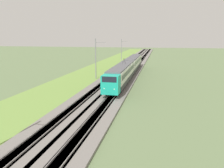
{
  "coord_description": "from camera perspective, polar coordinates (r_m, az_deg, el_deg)",
  "views": [
    {
      "loc": [
        -4.76,
        -11.03,
        9.57
      ],
      "look_at": [
        28.18,
        -3.93,
        2.29
      ],
      "focal_mm": 35.0,
      "sensor_mm": 36.0,
      "label": 1
    }
  ],
  "objects": [
    {
      "name": "ballast_main",
      "position": [
        56.64,
        0.76,
        2.62
      ],
      "size": [
        240.0,
        4.4,
        0.3
      ],
      "color": "slate",
      "rests_on": "ground"
    },
    {
      "name": "ballast_adjacent",
      "position": [
        56.01,
        4.71,
        2.47
      ],
      "size": [
        240.0,
        4.4,
        0.3
      ],
      "color": "slate",
      "rests_on": "ground"
    },
    {
      "name": "track_main",
      "position": [
        56.64,
        0.76,
        2.63
      ],
      "size": [
        240.0,
        1.57,
        0.45
      ],
      "color": "#4C4238",
      "rests_on": "ground"
    },
    {
      "name": "track_adjacent",
      "position": [
        56.01,
        4.71,
        2.48
      ],
      "size": [
        240.0,
        1.57,
        0.45
      ],
      "color": "#4C4238",
      "rests_on": "ground"
    },
    {
      "name": "grass_verge",
      "position": [
        58.43,
        -5.99,
        2.76
      ],
      "size": [
        240.0,
        10.18,
        0.12
      ],
      "color": "olive",
      "rests_on": "ground"
    },
    {
      "name": "passenger_train",
      "position": [
        52.7,
        4.32,
        4.39
      ],
      "size": [
        41.12,
        2.83,
        5.21
      ],
      "rotation": [
        0.0,
        0.0,
        3.14
      ],
      "color": "#19A88E",
      "rests_on": "ground"
    },
    {
      "name": "catenary_mast_mid",
      "position": [
        49.95,
        -4.23,
        6.67
      ],
      "size": [
        0.22,
        2.56,
        9.29
      ],
      "color": "slate",
      "rests_on": "ground"
    },
    {
      "name": "catenary_mast_far",
      "position": [
        83.65,
        2.52,
        8.74
      ],
      "size": [
        0.22,
        2.56,
        8.83
      ],
      "color": "slate",
      "rests_on": "ground"
    }
  ]
}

